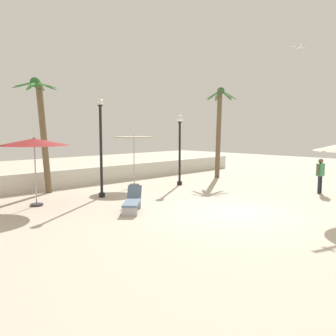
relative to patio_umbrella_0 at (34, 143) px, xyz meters
The scene contains 11 objects.
ground_plane 8.15m from the patio_umbrella_0, 54.11° to the right, with size 56.00×56.00×0.00m, color beige.
boundary_wall 5.95m from the patio_umbrella_0, 35.59° to the left, with size 25.20×0.30×0.94m, color silver.
patio_umbrella_0 is the anchor object (origin of this frame).
patio_umbrella_1 6.20m from the patio_umbrella_0, 11.00° to the left, with size 2.08×2.08×2.76m.
palm_tree_0 12.08m from the patio_umbrella_0, ahead, with size 2.03×2.05×5.69m.
palm_tree_2 3.01m from the patio_umbrella_0, 58.30° to the left, with size 2.10×2.10×5.45m.
lamp_post_1 2.93m from the patio_umbrella_0, ahead, with size 0.30×0.30×4.40m.
lamp_post_2 8.03m from the patio_umbrella_0, ahead, with size 0.37×0.37×3.82m.
lounge_chair_0 4.58m from the patio_umbrella_0, 57.79° to the right, with size 1.74×1.70×0.84m.
guest_0 12.95m from the patio_umbrella_0, 32.68° to the right, with size 0.56×0.28×1.67m.
seagull_0 12.35m from the patio_umbrella_0, 31.56° to the right, with size 1.08×0.42×0.14m.
Camera 1 is at (-10.88, -7.48, 3.06)m, focal length 38.42 mm.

